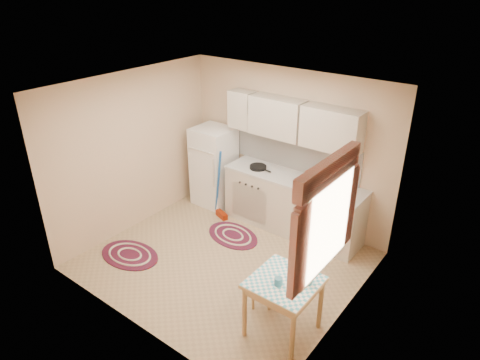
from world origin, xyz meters
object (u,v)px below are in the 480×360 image
(fridge, at_px, (214,167))
(table, at_px, (283,307))
(base_cabinets, at_px, (292,205))
(stool, at_px, (261,292))

(fridge, bearing_deg, table, -35.84)
(fridge, xyz_separation_m, base_cabinets, (1.57, 0.05, -0.26))
(base_cabinets, bearing_deg, table, -61.59)
(stool, bearing_deg, base_cabinets, 109.66)
(table, bearing_deg, base_cabinets, 118.41)
(fridge, xyz_separation_m, stool, (2.20, -1.70, -0.49))
(base_cabinets, distance_m, stool, 1.88)
(fridge, relative_size, stool, 3.33)
(fridge, distance_m, table, 3.25)
(table, bearing_deg, fridge, 144.16)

